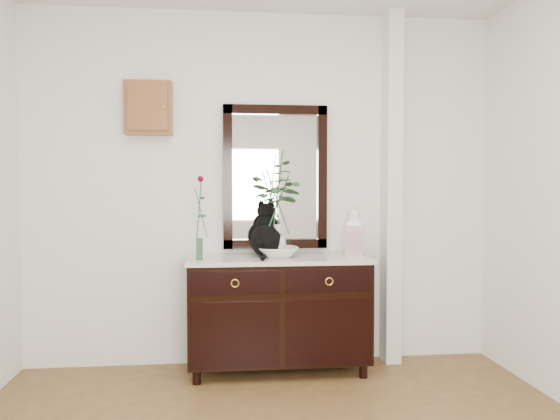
{
  "coord_description": "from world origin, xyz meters",
  "views": [
    {
      "loc": [
        -0.32,
        -2.22,
        1.36
      ],
      "look_at": [
        0.1,
        1.63,
        1.2
      ],
      "focal_mm": 35.0,
      "sensor_mm": 36.0,
      "label": 1
    }
  ],
  "objects": [
    {
      "name": "ginger_jar",
      "position": [
        0.67,
        1.76,
        1.03
      ],
      "size": [
        0.16,
        0.16,
        0.36
      ],
      "primitive_type": null,
      "rotation": [
        0.0,
        0.0,
        -0.22
      ],
      "color": "white",
      "rests_on": "sideboard"
    },
    {
      "name": "cat",
      "position": [
        0.02,
        1.79,
        1.05
      ],
      "size": [
        0.32,
        0.38,
        0.4
      ],
      "primitive_type": null,
      "rotation": [
        0.0,
        0.0,
        -0.12
      ],
      "color": "black",
      "rests_on": "sideboard"
    },
    {
      "name": "pilaster",
      "position": [
        1.0,
        1.9,
        1.35
      ],
      "size": [
        0.12,
        0.2,
        2.7
      ],
      "primitive_type": "cube",
      "color": "white",
      "rests_on": "ground"
    },
    {
      "name": "sideboard",
      "position": [
        0.1,
        1.73,
        0.47
      ],
      "size": [
        1.33,
        0.52,
        0.82
      ],
      "color": "black",
      "rests_on": "ground"
    },
    {
      "name": "bud_vase_rose",
      "position": [
        -0.47,
        1.64,
        1.15
      ],
      "size": [
        0.09,
        0.09,
        0.6
      ],
      "primitive_type": null,
      "rotation": [
        0.0,
        0.0,
        -0.31
      ],
      "color": "#30603C",
      "rests_on": "sideboard"
    },
    {
      "name": "lotus_bowl",
      "position": [
        0.09,
        1.74,
        0.89
      ],
      "size": [
        0.31,
        0.31,
        0.07
      ],
      "primitive_type": "imported",
      "rotation": [
        0.0,
        0.0,
        0.04
      ],
      "color": "white",
      "rests_on": "sideboard"
    },
    {
      "name": "wall_back",
      "position": [
        0.0,
        1.98,
        1.35
      ],
      "size": [
        3.6,
        0.04,
        2.7
      ],
      "primitive_type": "cube",
      "color": "white",
      "rests_on": "ground"
    },
    {
      "name": "vase_branches",
      "position": [
        0.09,
        1.74,
        1.26
      ],
      "size": [
        0.4,
        0.4,
        0.77
      ],
      "primitive_type": null,
      "rotation": [
        0.0,
        0.0,
        0.1
      ],
      "color": "silver",
      "rests_on": "lotus_bowl"
    },
    {
      "name": "key_cabinet",
      "position": [
        -0.85,
        1.94,
        1.95
      ],
      "size": [
        0.35,
        0.1,
        0.4
      ],
      "primitive_type": "cube",
      "color": "brown",
      "rests_on": "wall_back"
    },
    {
      "name": "wall_mirror",
      "position": [
        0.1,
        1.97,
        1.44
      ],
      "size": [
        0.8,
        0.06,
        1.1
      ],
      "color": "black",
      "rests_on": "wall_back"
    }
  ]
}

